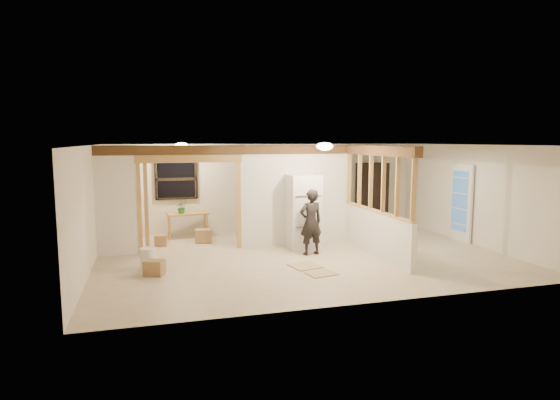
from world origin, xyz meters
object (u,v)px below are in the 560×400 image
object	(u,v)px
woman	(311,222)
shop_vac	(119,238)
refrigerator	(303,211)
bookshelf	(372,195)
work_table	(188,225)

from	to	relation	value
woman	shop_vac	bearing A→B (deg)	-27.75
refrigerator	woman	distance (m)	0.73
refrigerator	bookshelf	bearing A→B (deg)	37.07
refrigerator	work_table	xyz separation A→B (m)	(-2.61, 1.99, -0.55)
work_table	bookshelf	bearing A→B (deg)	-6.06
work_table	shop_vac	distance (m)	2.08
refrigerator	shop_vac	size ratio (longest dim) A/B	2.86
work_table	bookshelf	size ratio (longest dim) A/B	0.55
shop_vac	bookshelf	distance (m)	7.44
refrigerator	work_table	bearing A→B (deg)	142.70
work_table	woman	bearing A→B (deg)	-55.20
work_table	bookshelf	world-z (taller)	bookshelf
woman	work_table	xyz separation A→B (m)	(-2.56, 2.71, -0.42)
refrigerator	woman	world-z (taller)	refrigerator
work_table	bookshelf	xyz separation A→B (m)	(5.57, 0.24, 0.63)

